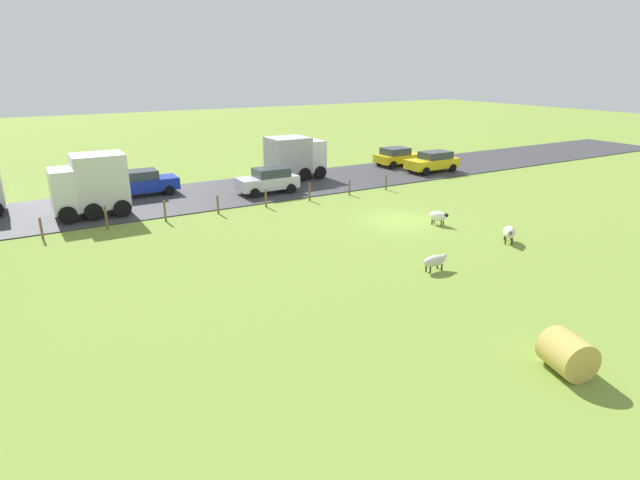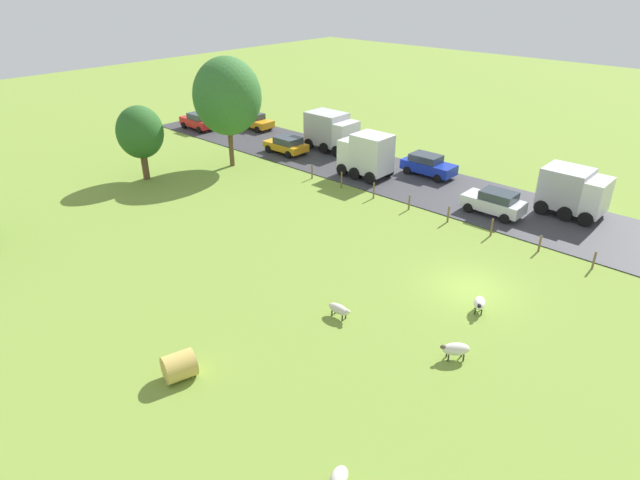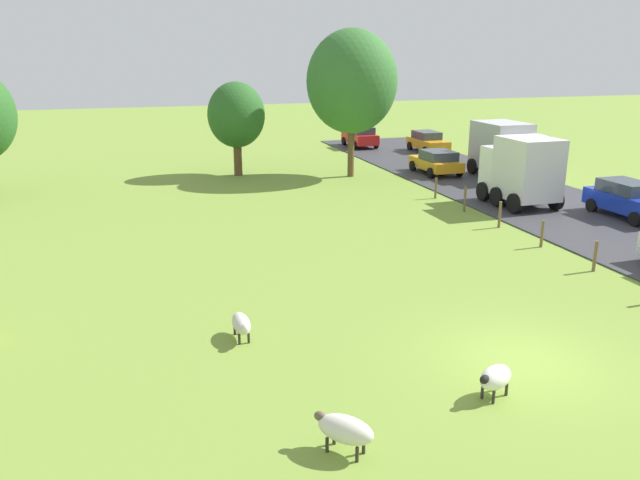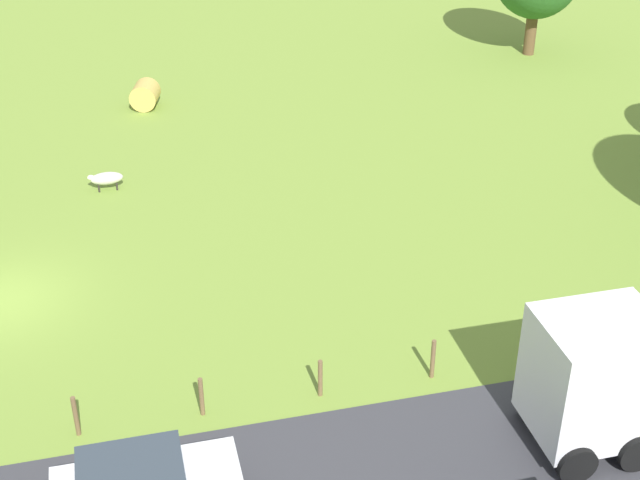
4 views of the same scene
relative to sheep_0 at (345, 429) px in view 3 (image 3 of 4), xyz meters
The scene contains 17 objects.
ground_plane 6.07m from the sheep_0, 22.06° to the left, with size 160.00×160.00×0.00m, color olive.
sheep_0 is the anchor object (origin of this frame).
sheep_2 4.04m from the sheep_0, 13.55° to the left, with size 1.11×0.89×0.76m.
sheep_3 5.74m from the sheep_0, 99.80° to the left, with size 0.48×1.28×0.69m.
tree_0 29.57m from the sheep_0, 83.71° to the left, with size 3.52×3.52×5.75m.
tree_2 28.95m from the sheep_0, 69.77° to the left, with size 5.46×5.46×8.85m.
fence_post_3 14.14m from the sheep_0, 31.60° to the left, with size 0.12×0.12×1.13m, color brown.
fence_post_4 15.95m from the sheep_0, 40.96° to the left, with size 0.12×0.12×1.10m, color brown.
fence_post_5 18.09m from the sheep_0, 48.25° to the left, with size 0.12×0.12×1.19m, color brown.
fence_post_6 20.46m from the sheep_0, 53.94° to the left, with size 0.12×0.12×1.29m, color brown.
fence_post_7 22.99m from the sheep_0, 58.40° to the left, with size 0.12×0.12×1.11m, color brown.
truck_1 22.63m from the sheep_0, 47.66° to the left, with size 2.61×3.97×3.45m.
truck_2 29.96m from the sheep_0, 51.45° to the left, with size 2.81×4.59×3.29m.
car_1 29.82m from the sheep_0, 59.32° to the left, with size 2.18×3.94×1.48m.
car_4 40.77m from the sheep_0, 68.78° to the left, with size 2.01×4.02×1.65m.
car_5 38.79m from the sheep_0, 61.10° to the left, with size 1.97×4.13×1.54m.
car_6 22.90m from the sheep_0, 35.18° to the left, with size 2.04×4.28×1.65m.
Camera 3 is at (-9.27, -12.38, 7.58)m, focal length 35.68 mm.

